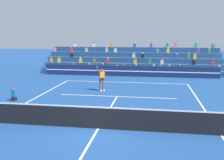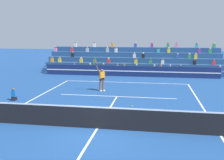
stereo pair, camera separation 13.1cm
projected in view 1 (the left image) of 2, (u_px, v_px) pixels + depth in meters
name	position (u px, v px, depth m)	size (l,w,h in m)	color
ground_plane	(98.00, 129.00, 12.23)	(120.00, 120.00, 0.00)	navy
court_lines	(98.00, 129.00, 12.23)	(11.10, 23.90, 0.01)	white
tennis_net	(98.00, 117.00, 12.14)	(12.00, 0.10, 1.10)	slate
sponsor_banner_wall	(129.00, 71.00, 27.14)	(18.00, 0.26, 1.10)	navy
bleacher_stand	(132.00, 63.00, 30.75)	(19.92, 4.75, 3.38)	navy
ball_kid_courtside	(14.00, 96.00, 17.30)	(0.30, 0.36, 0.84)	black
tennis_player	(101.00, 78.00, 20.10)	(0.86, 0.73, 2.46)	brown
tennis_ball	(132.00, 106.00, 15.96)	(0.07, 0.07, 0.07)	#C6DB33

